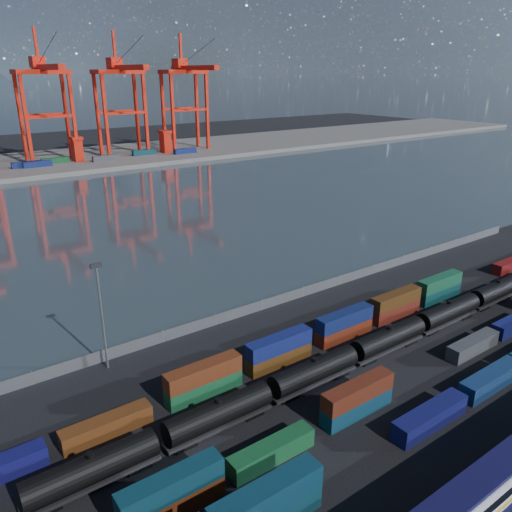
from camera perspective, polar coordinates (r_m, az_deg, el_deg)
ground at (r=74.98m, az=13.93°, el=-13.76°), size 700.00×700.00×0.00m
harbor_water at (r=157.26m, az=-16.23°, el=4.30°), size 700.00×700.00×0.00m
far_quay at (r=256.53m, az=-24.57°, el=9.49°), size 700.00×70.00×2.00m
passenger_train at (r=58.99m, az=25.48°, el=-22.70°), size 78.94×3.33×5.71m
container_row_south at (r=72.53m, az=22.69°, el=-14.04°), size 140.63×2.44×5.20m
container_row_mid at (r=67.57m, az=11.74°, el=-16.00°), size 141.27×2.22×4.73m
container_row_north at (r=81.79m, az=8.54°, el=-8.63°), size 139.98×2.24×4.78m
tanker_string at (r=81.21m, az=14.89°, el=-9.15°), size 107.59×3.13×4.49m
waterfront_fence at (r=92.08m, az=0.73°, el=-5.61°), size 160.12×0.12×2.20m
yard_light_mast at (r=74.55m, az=-17.27°, el=-6.07°), size 1.60×0.40×16.60m
gantry_cranes at (r=245.56m, az=-27.25°, el=17.10°), size 197.88×43.92×59.48m
quay_containers at (r=240.10m, az=-26.46°, el=9.14°), size 172.58×10.99×2.60m
straddle_carriers at (r=245.35m, az=-24.87°, el=10.66°), size 140.00×7.00×11.10m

